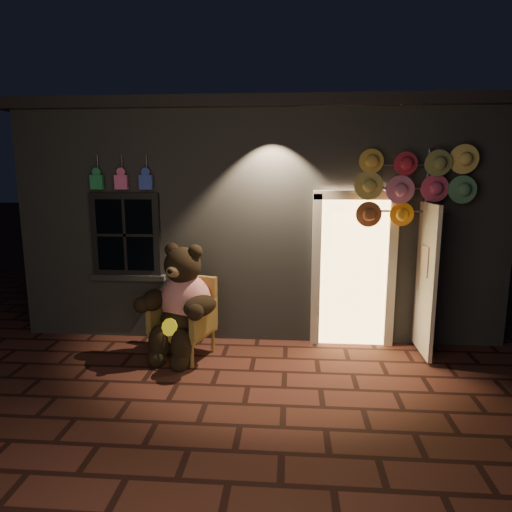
# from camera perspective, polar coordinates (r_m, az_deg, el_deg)

# --- Properties ---
(ground) EXTENTS (60.00, 60.00, 0.00)m
(ground) POSITION_cam_1_polar(r_m,az_deg,el_deg) (5.49, -1.00, -15.97)
(ground) COLOR #542820
(ground) RESTS_ON ground
(shop_building) EXTENTS (7.30, 5.95, 3.51)m
(shop_building) POSITION_cam_1_polar(r_m,az_deg,el_deg) (8.92, 1.41, 5.95)
(shop_building) COLOR slate
(shop_building) RESTS_ON ground
(wicker_armchair) EXTENTS (0.88, 0.85, 1.05)m
(wicker_armchair) POSITION_cam_1_polar(r_m,az_deg,el_deg) (6.25, -8.70, -7.50)
(wicker_armchair) COLOR olive
(wicker_armchair) RESTS_ON ground
(teddy_bear) EXTENTS (1.07, 1.00, 1.55)m
(teddy_bear) POSITION_cam_1_polar(r_m,az_deg,el_deg) (6.07, -9.30, -5.89)
(teddy_bear) COLOR red
(teddy_bear) RESTS_ON ground
(hat_rack) EXTENTS (1.56, 0.22, 2.75)m
(hat_rack) POSITION_cam_1_polar(r_m,az_deg,el_deg) (6.36, 18.85, 8.32)
(hat_rack) COLOR #59595E
(hat_rack) RESTS_ON ground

